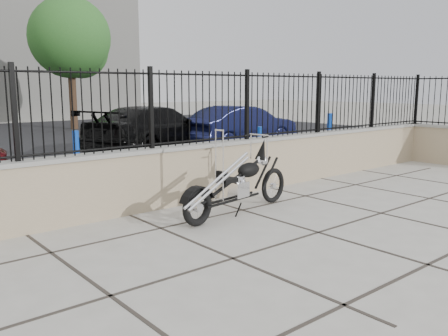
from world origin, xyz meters
TOP-DOWN VIEW (x-y plane):
  - ground_plane at (0.00, 0.00)m, footprint 90.00×90.00m
  - parking_lot at (0.00, 12.50)m, footprint 30.00×30.00m
  - retaining_wall at (0.00, 2.50)m, footprint 14.00×0.36m
  - iron_fence at (0.00, 2.50)m, footprint 14.00×0.08m
  - chopper_motorcycle at (-0.21, 1.39)m, footprint 2.26×0.72m
  - car_black at (2.38, 7.93)m, footprint 5.06×3.41m
  - car_blue at (5.17, 7.26)m, footprint 4.05×1.63m
  - bollard_a at (-1.08, 5.24)m, footprint 0.14×0.14m
  - bollard_b at (2.97, 4.18)m, footprint 0.15×0.15m
  - bollard_c at (6.28, 4.70)m, footprint 0.15×0.15m
  - tree_right at (3.76, 17.01)m, footprint 3.54×3.54m

SIDE VIEW (x-z plane):
  - ground_plane at x=0.00m, z-range 0.00..0.00m
  - parking_lot at x=0.00m, z-range 0.00..0.00m
  - retaining_wall at x=0.00m, z-range 0.00..0.96m
  - bollard_b at x=2.97m, z-range 0.00..0.97m
  - bollard_a at x=-1.08m, z-range 0.00..1.04m
  - bollard_c at x=6.28m, z-range 0.00..1.15m
  - car_blue at x=5.17m, z-range 0.00..1.31m
  - chopper_motorcycle at x=-0.21m, z-range 0.00..1.33m
  - car_black at x=2.38m, z-range 0.00..1.36m
  - iron_fence at x=0.00m, z-range 0.96..2.16m
  - tree_right at x=3.76m, z-range 1.20..7.17m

